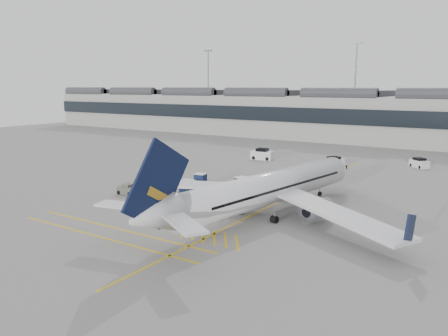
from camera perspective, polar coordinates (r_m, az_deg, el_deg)
The scene contains 18 objects.
ground at distance 51.17m, azimuth -6.71°, elevation -4.61°, with size 220.00×220.00×0.00m, color gray.
terminal at distance 114.55m, azimuth 16.93°, elevation 6.53°, with size 200.00×20.45×12.40m.
light_masts at distance 128.33m, azimuth 18.19°, elevation 10.59°, with size 113.00×0.60×25.45m.
apron_markings at distance 54.26m, azimuth 8.36°, elevation -3.76°, with size 0.25×60.00×0.01m, color gold.
airliner_main at distance 45.88m, azimuth 5.59°, elevation -2.78°, with size 32.15×35.40×9.47m.
belt_loader at distance 54.14m, azimuth 6.97°, elevation -3.15°, with size 4.79×1.94×1.92m.
baggage_cart_a at distance 51.58m, azimuth 3.61°, elevation -3.36°, with size 1.78×1.52×1.75m.
baggage_cart_b at distance 56.30m, azimuth 2.45°, elevation -2.08°, with size 2.07×1.82×1.90m.
baggage_cart_c at distance 54.82m, azimuth -4.81°, elevation -2.47°, with size 1.98×1.72×1.87m.
baggage_cart_d at distance 59.91m, azimuth -3.10°, elevation -1.44°, with size 1.72×1.48×1.65m.
ramp_agent_a at distance 50.54m, azimuth 4.00°, elevation -3.66°, with size 0.68×0.45×1.87m, color #E5460C.
ramp_agent_b at distance 53.98m, azimuth -1.85°, elevation -2.86°, with size 0.78×0.61×1.60m, color orange.
pushback_tug at distance 56.25m, azimuth -12.49°, elevation -2.78°, with size 2.47×1.63×1.33m.
safety_cone_nose at distance 62.41m, azimuth 11.63°, elevation -1.76°, with size 0.34×0.34×0.47m, color #F24C0A.
safety_cone_engine at distance 46.32m, azimuth 11.66°, elevation -6.06°, with size 0.37×0.37×0.51m, color #F24C0A.
service_van_left at distance 81.40m, azimuth 5.01°, elevation 1.77°, with size 4.21×2.46×2.06m.
service_van_mid at distance 75.62m, azimuth 14.13°, elevation 0.72°, with size 3.18×3.90×1.79m.
service_van_right at distance 79.97m, azimuth 24.13°, elevation 0.58°, with size 3.48×3.29×1.65m.
Camera 1 is at (31.65, -37.92, 13.36)m, focal length 35.00 mm.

